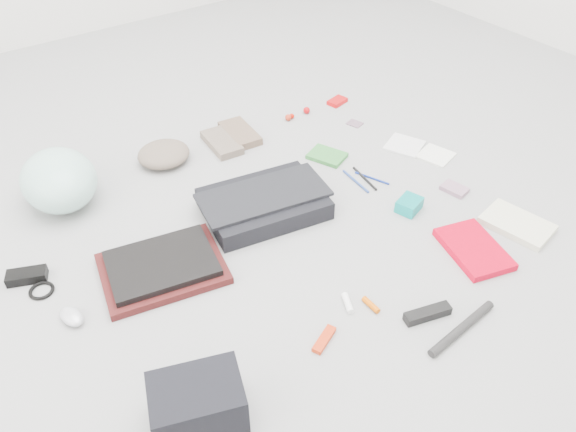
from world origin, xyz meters
TOP-DOWN VIEW (x-y plane):
  - ground_plane at (0.00, 0.00)m, footprint 4.00×4.00m
  - messenger_bag at (-0.02, 0.12)m, footprint 0.44×0.35m
  - bag_flap at (-0.02, 0.12)m, footprint 0.46×0.27m
  - laptop_sleeve at (-0.43, 0.06)m, footprint 0.41×0.34m
  - laptop at (-0.43, 0.06)m, footprint 0.35×0.29m
  - bike_helmet at (-0.55, 0.57)m, footprint 0.28×0.34m
  - beanie at (-0.16, 0.59)m, footprint 0.21×0.20m
  - mitten_left at (0.08, 0.56)m, footprint 0.12×0.21m
  - mitten_right at (0.17, 0.58)m, footprint 0.12×0.22m
  - power_brick at (-0.77, 0.26)m, footprint 0.13×0.09m
  - cable_coil at (-0.76, 0.19)m, footprint 0.09×0.09m
  - mouse at (-0.72, 0.03)m, footprint 0.07×0.10m
  - camera_bag at (-0.58, -0.45)m, footprint 0.25×0.21m
  - multitool at (-0.19, -0.44)m, footprint 0.10×0.06m
  - toiletry_tube_white at (-0.06, -0.38)m, footprint 0.05×0.07m
  - toiletry_tube_orange at (-0.01, -0.42)m, footprint 0.02×0.06m
  - u_lock at (0.09, -0.54)m, footprint 0.14×0.07m
  - bike_pump at (0.13, -0.63)m, footprint 0.27×0.05m
  - book_red at (0.41, -0.44)m, footprint 0.22×0.27m
  - book_white at (0.62, -0.44)m, footprint 0.18×0.24m
  - notepad at (0.37, 0.25)m, footprint 0.15×0.17m
  - pen_blue at (0.35, 0.06)m, footprint 0.02×0.16m
  - pen_black at (0.39, 0.05)m, footprint 0.03×0.16m
  - pen_navy at (0.41, 0.04)m, footprint 0.06×0.13m
  - accordion_wallet at (0.39, -0.17)m, footprint 0.10×0.09m
  - card_deck at (0.60, -0.19)m, footprint 0.08×0.10m
  - napkin_top at (0.67, 0.13)m, footprint 0.18×0.18m
  - napkin_bottom at (0.72, 0.01)m, footprint 0.15×0.15m
  - lollipop_a at (0.41, 0.57)m, footprint 0.03×0.03m
  - lollipop_b at (0.43, 0.57)m, footprint 0.03×0.03m
  - lollipop_c at (0.51, 0.57)m, footprint 0.04×0.04m
  - altoids_tin at (0.68, 0.56)m, footprint 0.10×0.07m
  - stamp_sheet at (0.62, 0.38)m, footprint 0.07×0.07m

SIDE VIEW (x-z plane):
  - ground_plane at x=0.00m, z-range 0.00..0.00m
  - stamp_sheet at x=0.62m, z-range 0.00..0.00m
  - napkin_bottom at x=0.72m, z-range 0.00..0.01m
  - pen_navy at x=0.41m, z-range 0.00..0.01m
  - napkin_top at x=0.67m, z-range 0.00..0.01m
  - pen_blue at x=0.35m, z-range 0.00..0.01m
  - pen_black at x=0.39m, z-range 0.00..0.01m
  - cable_coil at x=-0.76m, z-range 0.00..0.01m
  - multitool at x=-0.19m, z-range 0.00..0.01m
  - notepad at x=0.37m, z-range 0.00..0.02m
  - card_deck at x=0.60m, z-range 0.00..0.02m
  - toiletry_tube_orange at x=-0.01m, z-range 0.00..0.02m
  - altoids_tin at x=0.68m, z-range 0.00..0.02m
  - toiletry_tube_white at x=-0.06m, z-range 0.00..0.02m
  - lollipop_b at x=0.43m, z-range 0.00..0.02m
  - book_white at x=0.62m, z-range 0.00..0.02m
  - bike_pump at x=0.13m, z-range 0.00..0.02m
  - book_red at x=0.41m, z-range 0.00..0.02m
  - laptop_sleeve at x=-0.43m, z-range 0.00..0.03m
  - u_lock at x=0.09m, z-range 0.00..0.03m
  - lollipop_a at x=0.41m, z-range 0.00..0.03m
  - lollipop_c at x=0.51m, z-range 0.00..0.03m
  - mitten_left at x=0.08m, z-range 0.00..0.03m
  - mitten_right at x=0.17m, z-range 0.00..0.03m
  - power_brick at x=-0.77m, z-range 0.00..0.03m
  - mouse at x=-0.72m, z-range 0.00..0.03m
  - accordion_wallet at x=0.39m, z-range 0.00..0.04m
  - messenger_bag at x=-0.02m, z-range 0.00..0.07m
  - beanie at x=-0.16m, z-range 0.00..0.07m
  - laptop at x=-0.43m, z-range 0.03..0.05m
  - camera_bag at x=-0.58m, z-range 0.00..0.14m
  - bag_flap at x=-0.02m, z-range 0.07..0.08m
  - bike_helmet at x=-0.55m, z-range 0.00..0.19m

